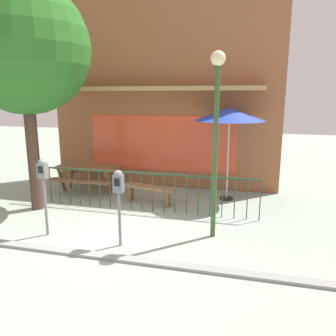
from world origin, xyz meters
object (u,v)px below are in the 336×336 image
patio_bench (149,191)px  street_lamp (216,118)px  parking_meter_far (43,177)px  street_tree (24,49)px  parking_meter_near (119,188)px  patio_umbrella (230,115)px  picnic_table_left (89,171)px

patio_bench → street_lamp: size_ratio=0.40×
patio_bench → parking_meter_far: 2.94m
street_tree → parking_meter_near: bearing=-27.2°
patio_bench → street_tree: size_ratio=0.27×
patio_umbrella → street_lamp: size_ratio=0.69×
patio_umbrella → street_lamp: 2.55m
picnic_table_left → patio_bench: picnic_table_left is taller
patio_bench → street_lamp: bearing=-41.1°
patio_bench → patio_umbrella: bearing=24.6°
picnic_table_left → patio_umbrella: 4.38m
picnic_table_left → street_tree: size_ratio=0.33×
street_tree → patio_bench: bearing=22.1°
patio_umbrella → street_lamp: (-0.07, -2.55, 0.08)m
patio_bench → parking_meter_near: bearing=-84.7°
parking_meter_near → street_lamp: street_lamp is taller
picnic_table_left → parking_meter_near: bearing=-54.3°
picnic_table_left → street_lamp: bearing=-30.5°
parking_meter_near → picnic_table_left: bearing=125.7°
patio_bench → street_lamp: (1.89, -1.65, 2.03)m
street_lamp → parking_meter_far: bearing=-166.7°
picnic_table_left → patio_umbrella: size_ratio=0.72×
patio_umbrella → parking_meter_near: bearing=-116.8°
picnic_table_left → patio_bench: bearing=-18.4°
patio_bench → parking_meter_far: (-1.41, -2.43, 0.87)m
parking_meter_far → street_lamp: 3.58m
parking_meter_far → street_tree: (-1.21, 1.37, 2.62)m
parking_meter_far → street_tree: street_tree is taller
parking_meter_near → street_lamp: 2.25m
parking_meter_far → street_tree: 3.20m
street_tree → street_lamp: bearing=-7.5°
street_tree → street_lamp: 4.77m
parking_meter_near → street_tree: size_ratio=0.27×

